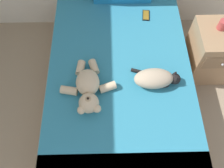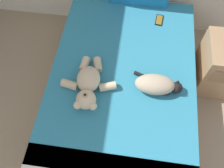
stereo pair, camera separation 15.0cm
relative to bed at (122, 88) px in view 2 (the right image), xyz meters
name	(u,v)px [view 2 (the right image)]	position (x,y,z in m)	size (l,w,h in m)	color
bed	(122,88)	(0.00, 0.00, 0.00)	(1.37, 2.07, 0.47)	#9E7A56
cat	(157,85)	(0.30, -0.09, 0.31)	(0.43, 0.25, 0.15)	tan
teddy_bear	(88,85)	(-0.28, -0.18, 0.31)	(0.49, 0.55, 0.18)	beige
cell_phone	(159,20)	(0.30, 0.72, 0.24)	(0.09, 0.15, 0.01)	black
nightstand	(222,66)	(0.97, 0.35, 0.08)	(0.44, 0.48, 0.62)	#9E7A56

